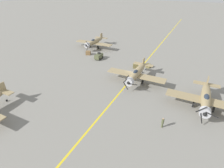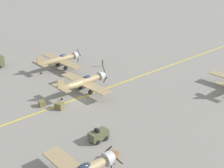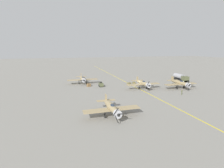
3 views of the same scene
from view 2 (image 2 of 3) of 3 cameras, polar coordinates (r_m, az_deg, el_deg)
ground_plane at (r=52.85m, az=-6.02°, el=-2.56°), size 400.00×400.00×0.00m
taxiway_stripe at (r=52.85m, az=-6.02°, el=-2.55°), size 0.30×160.00×0.01m
airplane_mid_left at (r=65.83m, az=-9.55°, el=4.41°), size 12.00×9.98×3.65m
airplane_mid_center at (r=54.01m, az=-5.27°, el=0.40°), size 12.00×9.98×3.65m
tow_tractor at (r=41.09m, az=-2.47°, el=-9.29°), size 1.57×2.60×1.79m
ground_crew_walking at (r=66.43m, az=-1.72°, el=3.91°), size 0.37×0.37×1.68m
supply_crate_by_tanker at (r=49.49m, az=-9.60°, el=-3.97°), size 1.55×1.43×1.05m
supply_crate_mid_lane at (r=37.67m, az=0.05°, el=-13.12°), size 1.57×1.44×1.07m
supply_crate_outboard at (r=50.95m, az=-12.73°, el=-3.50°), size 1.26×1.12×0.91m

